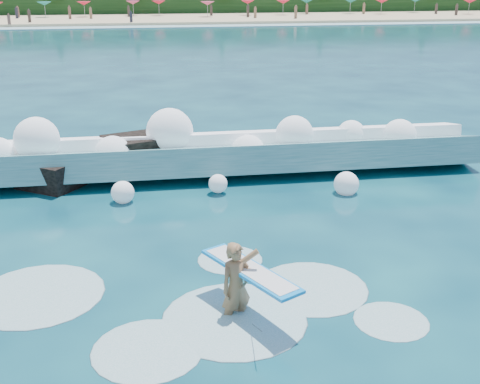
{
  "coord_description": "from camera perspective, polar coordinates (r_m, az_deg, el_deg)",
  "views": [
    {
      "loc": [
        -0.75,
        -11.92,
        6.35
      ],
      "look_at": [
        1.5,
        2.0,
        1.2
      ],
      "focal_mm": 45.0,
      "sensor_mm": 36.0,
      "label": 1
    }
  ],
  "objects": [
    {
      "name": "surfer_with_board",
      "position": [
        11.79,
        -0.05,
        -8.67
      ],
      "size": [
        1.7,
        2.96,
        1.85
      ],
      "color": "#936A44",
      "rests_on": "ground"
    },
    {
      "name": "beach",
      "position": [
        90.14,
        -9.05,
        15.91
      ],
      "size": [
        140.0,
        20.0,
        0.4
      ],
      "primitive_type": "cube",
      "color": "tan",
      "rests_on": "ground"
    },
    {
      "name": "rock_cluster",
      "position": [
        20.58,
        -18.33,
        2.35
      ],
      "size": [
        8.17,
        3.39,
        1.41
      ],
      "color": "black",
      "rests_on": "ground"
    },
    {
      "name": "surf_foam",
      "position": [
        12.47,
        -4.87,
        -10.65
      ],
      "size": [
        9.06,
        5.12,
        0.14
      ],
      "color": "silver",
      "rests_on": "ground"
    },
    {
      "name": "wet_band",
      "position": [
        79.18,
        -8.94,
        15.26
      ],
      "size": [
        140.0,
        5.0,
        0.08
      ],
      "primitive_type": "cube",
      "color": "silver",
      "rests_on": "ground"
    },
    {
      "name": "beachgoers",
      "position": [
        88.03,
        -6.89,
        16.52
      ],
      "size": [
        104.49,
        12.75,
        1.94
      ],
      "color": "#3F332D",
      "rests_on": "ground"
    },
    {
      "name": "ground",
      "position": [
        13.53,
        -4.97,
        -8.02
      ],
      "size": [
        200.0,
        200.0,
        0.0
      ],
      "primitive_type": "plane",
      "color": "#082D43",
      "rests_on": "ground"
    },
    {
      "name": "beach_umbrellas",
      "position": [
        92.28,
        -9.18,
        17.27
      ],
      "size": [
        111.62,
        6.68,
        0.5
      ],
      "color": "red",
      "rests_on": "ground"
    },
    {
      "name": "wave_spray",
      "position": [
        20.04,
        -4.53,
        4.74
      ],
      "size": [
        14.54,
        4.46,
        2.21
      ],
      "color": "white",
      "rests_on": "ground"
    },
    {
      "name": "breaking_wave",
      "position": [
        20.28,
        -3.18,
        3.41
      ],
      "size": [
        18.32,
        2.84,
        1.58
      ],
      "color": "teal",
      "rests_on": "ground"
    }
  ]
}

